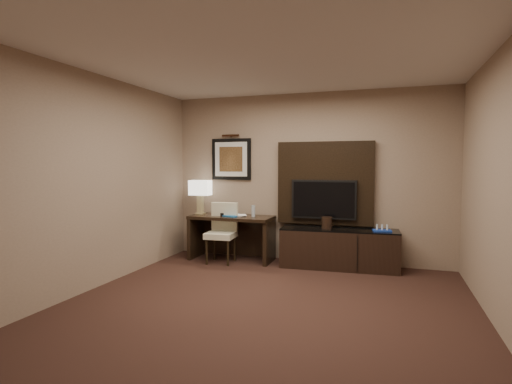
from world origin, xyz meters
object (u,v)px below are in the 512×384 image
at_px(desk_chair, 221,234).
at_px(ice_bucket, 327,223).
at_px(desk, 232,238).
at_px(tv, 324,199).
at_px(water_bottle, 253,211).
at_px(table_lamp, 200,198).
at_px(credenza, 339,249).
at_px(desk_phone, 220,212).
at_px(minibar_tray, 382,228).

height_order(desk_chair, ice_bucket, desk_chair).
bearing_deg(desk, tv, 8.66).
bearing_deg(desk_chair, water_bottle, 25.44).
bearing_deg(water_bottle, table_lamp, 177.20).
bearing_deg(credenza, desk, 176.77).
distance_m(desk_chair, table_lamp, 0.80).
xyz_separation_m(desk, table_lamp, (-0.59, 0.06, 0.63)).
xyz_separation_m(desk, tv, (1.47, 0.19, 0.66)).
relative_size(credenza, ice_bucket, 9.62).
height_order(desk_phone, ice_bucket, desk_phone).
xyz_separation_m(desk_chair, table_lamp, (-0.51, 0.31, 0.53)).
distance_m(desk_phone, ice_bucket, 1.76).
distance_m(desk, tv, 1.62).
height_order(desk, table_lamp, table_lamp).
bearing_deg(table_lamp, desk_chair, -31.18).
xyz_separation_m(tv, desk_chair, (-1.56, -0.43, -0.57)).
height_order(desk, credenza, desk).
relative_size(credenza, minibar_tray, 6.72).
xyz_separation_m(desk_chair, water_bottle, (0.46, 0.26, 0.36)).
xyz_separation_m(credenza, tv, (-0.26, 0.18, 0.72)).
xyz_separation_m(tv, table_lamp, (-2.06, -0.13, -0.03)).
distance_m(table_lamp, water_bottle, 0.98).
bearing_deg(desk, desk_chair, -108.48).
bearing_deg(tv, minibar_tray, -12.05).
bearing_deg(desk_phone, desk_chair, -61.26).
height_order(table_lamp, water_bottle, table_lamp).
bearing_deg(minibar_tray, desk_phone, 179.81).
height_order(tv, water_bottle, tv).
xyz_separation_m(desk, desk_phone, (-0.21, 0.01, 0.42)).
xyz_separation_m(table_lamp, desk_phone, (0.39, -0.05, -0.21)).
xyz_separation_m(desk, ice_bucket, (1.55, -0.03, 0.32)).
xyz_separation_m(water_bottle, ice_bucket, (1.18, -0.05, -0.13)).
bearing_deg(tv, desk_chair, -164.49).
bearing_deg(table_lamp, minibar_tray, -1.20).
height_order(credenza, table_lamp, table_lamp).
distance_m(tv, ice_bucket, 0.41).
height_order(water_bottle, minibar_tray, water_bottle).
bearing_deg(ice_bucket, table_lamp, 177.53).
relative_size(desk_chair, table_lamp, 1.73).
bearing_deg(desk_phone, desk, 0.54).
height_order(credenza, minibar_tray, minibar_tray).
distance_m(tv, table_lamp, 2.07).
height_order(tv, desk_chair, tv).
distance_m(desk, water_bottle, 0.59).
relative_size(credenza, water_bottle, 9.43).
bearing_deg(desk_phone, table_lamp, 175.79).
relative_size(tv, desk_phone, 4.56).
bearing_deg(table_lamp, desk_phone, -7.83).
relative_size(table_lamp, ice_bucket, 2.92).
xyz_separation_m(desk_phone, ice_bucket, (1.76, -0.04, -0.09)).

